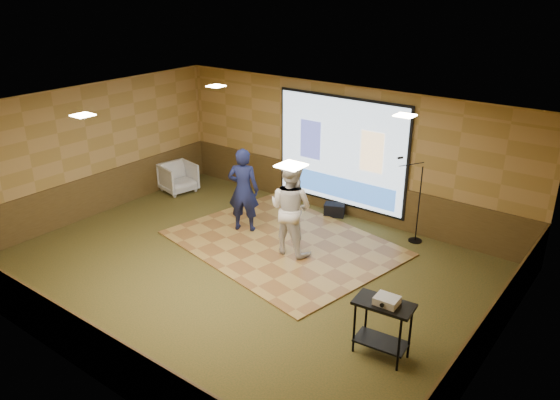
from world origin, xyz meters
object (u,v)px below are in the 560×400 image
Objects in this scene: projector_screen at (340,153)px; player_right at (291,208)px; av_table at (383,319)px; banquet_chair at (178,178)px; mic_stand at (415,219)px; player_left at (243,190)px; dance_floor at (283,243)px; projector at (387,300)px; duffel_bag at (334,210)px.

projector_screen reaches higher than player_right.
banquet_chair is at bearing 159.02° from av_table.
av_table is at bearing -94.40° from mic_stand.
player_left is 2.23× the size of banquet_chair.
banquet_chair is at bearing 168.96° from dance_floor.
dance_floor is at bearing -34.94° from player_right.
player_left is at bearing 152.20° from projector.
player_right is 2.13× the size of av_table.
projector_screen reaches higher than duffel_bag.
mic_stand reaches higher than duffel_bag.
banquet_chair is 4.18m from duffel_bag.
dance_floor is at bearing 148.63° from av_table.
banquet_chair is (-2.87, 0.76, -0.58)m from player_left.
player_right is at bearing 148.80° from av_table.
player_right is at bearing 145.96° from projector.
projector_screen is 7.18× the size of duffel_bag.
mic_stand is at bearing 107.56° from av_table.
dance_floor is at bearing -92.54° from duffel_bag.
player_right is 4.45m from banquet_chair.
mic_stand is at bearing 40.49° from dance_floor.
player_right is 2.69m from mic_stand.
projector_screen is 1.86× the size of mic_stand.
projector_screen is at bearing -59.61° from banquet_chair.
projector_screen is 2.37m from player_right.
projector reaches higher than dance_floor.
player_left is at bearing -11.71° from player_right.
duffel_bag is at bearing 155.26° from mic_stand.
projector_screen is 2.27m from mic_stand.
mic_stand is at bearing -2.78° from duffel_bag.
av_table is 1.93× the size of duffel_bag.
dance_floor is 3.89m from av_table.
dance_floor is 9.52× the size of duffel_bag.
duffel_bag is (-3.24, 3.88, -0.80)m from projector.
mic_stand is 2.03m from duffel_bag.
player_left reaches higher than dance_floor.
player_right reaches higher than mic_stand.
projector_screen is at bearing 125.50° from projector.
dance_floor is at bearing -161.48° from mic_stand.
banquet_chair is at bearing -15.25° from player_right.
mic_stand is 2.17× the size of banquet_chair.
mic_stand is at bearing -133.00° from player_right.
av_table is (3.22, -4.07, -0.87)m from projector_screen.
av_table is 3.97m from mic_stand.
av_table is at bearing 176.86° from projector.
player_right is at bearing 144.50° from player_left.
player_right is 1.06× the size of mic_stand.
projector_screen is at bearing -144.79° from player_left.
av_table is (4.35, -2.01, -0.34)m from player_left.
projector is at bearing -50.16° from duffel_bag.
mic_stand is 3.86× the size of duffel_bag.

